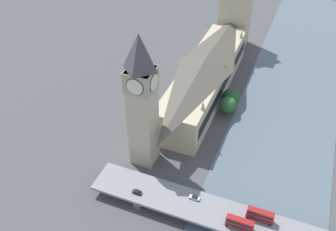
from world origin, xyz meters
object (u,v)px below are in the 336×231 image
object	(u,v)px
road_bridge	(257,227)
double_decker_bus_lead	(260,215)
car_northbound_mid	(137,192)
parliament_hall	(206,76)
double_decker_bus_mid	(240,223)
victoria_tower	(236,10)
car_southbound_lead	(195,198)
clock_tower	(142,100)

from	to	relation	value
road_bridge	double_decker_bus_lead	bearing A→B (deg)	-89.64
road_bridge	car_northbound_mid	xyz separation A→B (m)	(48.64, 3.13, 1.79)
parliament_hall	car_northbound_mid	xyz separation A→B (m)	(2.58, 83.13, -6.20)
parliament_hall	car_northbound_mid	world-z (taller)	parliament_hall
double_decker_bus_lead	double_decker_bus_mid	bearing A→B (deg)	45.32
road_bridge	double_decker_bus_lead	distance (m)	4.71
car_northbound_mid	double_decker_bus_lead	bearing A→B (deg)	-173.08
victoria_tower	car_northbound_mid	world-z (taller)	victoria_tower
parliament_hall	victoria_tower	distance (m)	64.49
car_southbound_lead	road_bridge	bearing A→B (deg)	173.56
road_bridge	double_decker_bus_lead	world-z (taller)	double_decker_bus_lead
car_northbound_mid	car_southbound_lead	distance (m)	23.39
car_northbound_mid	parliament_hall	bearing A→B (deg)	-91.77
car_southbound_lead	double_decker_bus_mid	bearing A→B (deg)	161.64
victoria_tower	car_northbound_mid	bearing A→B (deg)	89.01
double_decker_bus_lead	car_northbound_mid	size ratio (longest dim) A/B	2.69
double_decker_bus_mid	car_northbound_mid	bearing A→B (deg)	-0.65
clock_tower	victoria_tower	distance (m)	123.06
double_decker_bus_mid	clock_tower	bearing A→B (deg)	-26.07
parliament_hall	road_bridge	bearing A→B (deg)	119.93
parliament_hall	double_decker_bus_mid	size ratio (longest dim) A/B	9.54
clock_tower	road_bridge	world-z (taller)	clock_tower
victoria_tower	road_bridge	distance (m)	151.87
double_decker_bus_lead	double_decker_bus_mid	world-z (taller)	double_decker_bus_lead
clock_tower	double_decker_bus_lead	bearing A→B (deg)	162.21
victoria_tower	double_decker_bus_lead	distance (m)	148.76
victoria_tower	car_southbound_lead	size ratio (longest dim) A/B	12.78
road_bridge	car_northbound_mid	bearing A→B (deg)	3.68
car_northbound_mid	car_southbound_lead	xyz separation A→B (m)	(-22.59, -6.07, -0.05)
victoria_tower	car_southbound_lead	distance (m)	142.95
double_decker_bus_mid	car_northbound_mid	xyz separation A→B (m)	(42.31, -0.48, -1.97)
parliament_hall	road_bridge	size ratio (longest dim) A/B	0.74
clock_tower	victoria_tower	bearing A→B (deg)	-94.71
double_decker_bus_mid	car_southbound_lead	size ratio (longest dim) A/B	2.43
victoria_tower	road_bridge	xyz separation A→B (m)	(-46.12, 143.14, -21.17)
double_decker_bus_lead	clock_tower	bearing A→B (deg)	-17.79
victoria_tower	double_decker_bus_mid	bearing A→B (deg)	105.17
parliament_hall	double_decker_bus_lead	world-z (taller)	parliament_hall
clock_tower	car_northbound_mid	world-z (taller)	clock_tower
road_bridge	car_northbound_mid	world-z (taller)	car_northbound_mid
clock_tower	car_northbound_mid	bearing A→B (deg)	107.56
double_decker_bus_lead	car_northbound_mid	distance (m)	49.02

